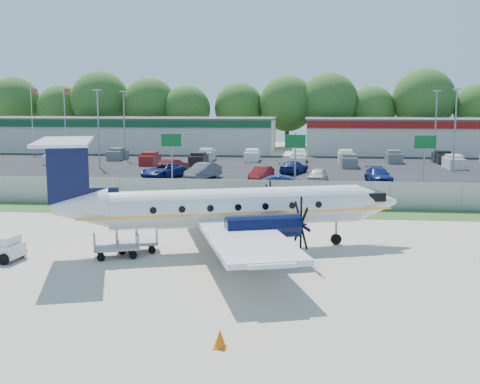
# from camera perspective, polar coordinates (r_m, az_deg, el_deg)

# --- Properties ---
(ground) EXTENTS (170.00, 170.00, 0.00)m
(ground) POSITION_cam_1_polar(r_m,az_deg,el_deg) (30.87, -1.22, -5.89)
(ground) COLOR #B9AE9C
(ground) RESTS_ON ground
(grass_verge) EXTENTS (170.00, 4.00, 0.02)m
(grass_verge) POSITION_cam_1_polar(r_m,az_deg,el_deg) (42.52, 0.88, -1.85)
(grass_verge) COLOR #2D561E
(grass_verge) RESTS_ON ground
(access_road) EXTENTS (170.00, 8.00, 0.02)m
(access_road) POSITION_cam_1_polar(r_m,az_deg,el_deg) (49.40, 1.64, -0.38)
(access_road) COLOR black
(access_road) RESTS_ON ground
(parking_lot) EXTENTS (170.00, 32.00, 0.02)m
(parking_lot) POSITION_cam_1_polar(r_m,az_deg,el_deg) (70.17, 3.02, 2.28)
(parking_lot) COLOR black
(parking_lot) RESTS_ON ground
(perimeter_fence) EXTENTS (120.00, 0.06, 1.99)m
(perimeter_fence) POSITION_cam_1_polar(r_m,az_deg,el_deg) (44.32, 1.13, -0.12)
(perimeter_fence) COLOR gray
(perimeter_fence) RESTS_ON ground
(building_west) EXTENTS (46.40, 12.40, 5.24)m
(building_west) POSITION_cam_1_polar(r_m,az_deg,el_deg) (95.91, -10.72, 5.41)
(building_west) COLOR beige
(building_west) RESTS_ON ground
(building_east) EXTENTS (44.40, 12.40, 5.24)m
(building_east) POSITION_cam_1_polar(r_m,az_deg,el_deg) (94.38, 19.86, 5.00)
(building_east) COLOR beige
(building_east) RESTS_ON ground
(sign_left) EXTENTS (1.80, 0.26, 5.00)m
(sign_left) POSITION_cam_1_polar(r_m,az_deg,el_deg) (54.03, -6.51, 4.18)
(sign_left) COLOR gray
(sign_left) RESTS_ON ground
(sign_mid) EXTENTS (1.80, 0.26, 5.00)m
(sign_mid) POSITION_cam_1_polar(r_m,az_deg,el_deg) (52.71, 5.26, 4.09)
(sign_mid) COLOR gray
(sign_mid) RESTS_ON ground
(sign_right) EXTENTS (1.80, 0.26, 5.00)m
(sign_right) POSITION_cam_1_polar(r_m,az_deg,el_deg) (53.66, 17.11, 3.83)
(sign_right) COLOR gray
(sign_right) RESTS_ON ground
(flagpole_west) EXTENTS (1.06, 0.12, 10.00)m
(flagpole_west) POSITION_cam_1_polar(r_m,az_deg,el_deg) (93.56, -19.09, 6.86)
(flagpole_west) COLOR silver
(flagpole_west) RESTS_ON ground
(flagpole_east) EXTENTS (1.06, 0.12, 10.00)m
(flagpole_east) POSITION_cam_1_polar(r_m,az_deg,el_deg) (91.54, -16.24, 6.96)
(flagpole_east) COLOR silver
(flagpole_east) RESTS_ON ground
(light_pole_nw) EXTENTS (0.90, 0.35, 9.09)m
(light_pole_nw) POSITION_cam_1_polar(r_m,az_deg,el_deg) (71.78, -13.29, 6.39)
(light_pole_nw) COLOR gray
(light_pole_nw) RESTS_ON ground
(light_pole_ne) EXTENTS (0.90, 0.35, 9.09)m
(light_pole_ne) POSITION_cam_1_polar(r_m,az_deg,el_deg) (69.57, 19.74, 6.05)
(light_pole_ne) COLOR gray
(light_pole_ne) RESTS_ON ground
(light_pole_sw) EXTENTS (0.90, 0.35, 9.09)m
(light_pole_sw) POSITION_cam_1_polar(r_m,az_deg,el_deg) (81.27, -10.94, 6.69)
(light_pole_sw) COLOR gray
(light_pole_sw) RESTS_ON ground
(light_pole_se) EXTENTS (0.90, 0.35, 9.09)m
(light_pole_se) POSITION_cam_1_polar(r_m,az_deg,el_deg) (79.33, 18.07, 6.38)
(light_pole_se) COLOR gray
(light_pole_se) RESTS_ON ground
(tree_line) EXTENTS (112.00, 6.00, 14.00)m
(tree_line) POSITION_cam_1_polar(r_m,az_deg,el_deg) (104.00, 4.09, 4.32)
(tree_line) COLOR #2A5619
(tree_line) RESTS_ON ground
(aircraft) EXTENTS (19.13, 18.66, 5.86)m
(aircraft) POSITION_cam_1_polar(r_m,az_deg,el_deg) (31.26, -1.00, -1.46)
(aircraft) COLOR silver
(aircraft) RESTS_ON ground
(pushback_tug) EXTENTS (2.44, 1.90, 1.23)m
(pushback_tug) POSITION_cam_1_polar(r_m,az_deg,el_deg) (31.82, -21.83, -4.98)
(pushback_tug) COLOR silver
(pushback_tug) RESTS_ON ground
(baggage_cart_near) EXTENTS (2.54, 2.03, 1.16)m
(baggage_cart_near) POSITION_cam_1_polar(r_m,az_deg,el_deg) (30.75, -11.66, -5.09)
(baggage_cart_near) COLOR gray
(baggage_cart_near) RESTS_ON ground
(baggage_cart_far) EXTENTS (2.40, 1.81, 1.12)m
(baggage_cart_far) POSITION_cam_1_polar(r_m,az_deg,el_deg) (31.70, -9.74, -4.66)
(baggage_cart_far) COLOR gray
(baggage_cart_far) RESTS_ON ground
(cone_port_wing) EXTENTS (0.42, 0.42, 0.60)m
(cone_port_wing) POSITION_cam_1_polar(r_m,az_deg,el_deg) (19.56, -1.91, -13.76)
(cone_port_wing) COLOR #D96006
(cone_port_wing) RESTS_ON ground
(cone_starboard_wing) EXTENTS (0.43, 0.43, 0.61)m
(cone_starboard_wing) POSITION_cam_1_polar(r_m,az_deg,el_deg) (42.81, 6.80, -1.46)
(cone_starboard_wing) COLOR #D96006
(cone_starboard_wing) RESTS_ON ground
(road_car_west) EXTENTS (4.45, 1.62, 1.46)m
(road_car_west) POSITION_cam_1_polar(r_m,az_deg,el_deg) (52.80, -20.30, -0.35)
(road_car_west) COLOR silver
(road_car_west) RESTS_ON ground
(road_car_mid) EXTENTS (4.93, 1.83, 1.61)m
(road_car_mid) POSITION_cam_1_polar(r_m,az_deg,el_deg) (50.21, 3.20, -0.26)
(road_car_mid) COLOR navy
(road_car_mid) RESTS_ON ground
(parked_car_a) EXTENTS (4.52, 5.94, 1.50)m
(parked_car_a) POSITION_cam_1_polar(r_m,az_deg,el_deg) (61.47, -7.26, 1.31)
(parked_car_a) COLOR navy
(parked_car_a) RESTS_ON ground
(parked_car_b) EXTENTS (3.36, 5.15, 1.60)m
(parked_car_b) POSITION_cam_1_polar(r_m,az_deg,el_deg) (60.41, -3.51, 1.24)
(parked_car_b) COLOR #595B5E
(parked_car_b) RESTS_ON ground
(parked_car_c) EXTENTS (2.39, 4.42, 1.38)m
(parked_car_c) POSITION_cam_1_polar(r_m,az_deg,el_deg) (59.21, 2.04, 1.10)
(parked_car_c) COLOR maroon
(parked_car_c) RESTS_ON ground
(parked_car_d) EXTENTS (2.35, 4.08, 1.31)m
(parked_car_d) POSITION_cam_1_polar(r_m,az_deg,el_deg) (58.62, 7.38, 0.96)
(parked_car_d) COLOR beige
(parked_car_d) RESTS_ON ground
(parked_car_e) EXTENTS (2.50, 5.09, 1.42)m
(parked_car_e) POSITION_cam_1_polar(r_m,az_deg,el_deg) (58.98, 12.97, 0.86)
(parked_car_e) COLOR navy
(parked_car_e) RESTS_ON ground
(parked_car_f) EXTENTS (2.98, 4.61, 1.43)m
(parked_car_f) POSITION_cam_1_polar(r_m,az_deg,el_deg) (66.63, -6.36, 1.89)
(parked_car_f) COLOR maroon
(parked_car_f) RESTS_ON ground
(parked_car_g) EXTENTS (3.34, 5.05, 1.36)m
(parked_car_g) POSITION_cam_1_polar(r_m,az_deg,el_deg) (65.08, 5.07, 1.75)
(parked_car_g) COLOR navy
(parked_car_g) RESTS_ON ground
(far_parking_rows) EXTENTS (56.00, 10.00, 1.60)m
(far_parking_rows) POSITION_cam_1_polar(r_m,az_deg,el_deg) (75.14, 3.24, 2.69)
(far_parking_rows) COLOR gray
(far_parking_rows) RESTS_ON ground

